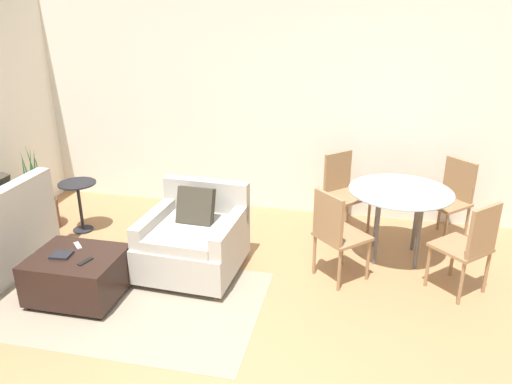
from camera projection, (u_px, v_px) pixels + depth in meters
wall_back at (283, 102)px, 5.93m from camera, size 12.00×0.06×2.75m
area_rug at (126, 301)px, 4.46m from camera, size 2.41×1.50×0.01m
armchair at (194, 239)px, 4.85m from camera, size 0.94×0.98×0.84m
ottoman at (78, 274)px, 4.44m from camera, size 0.77×0.64×0.42m
book_stack at (61, 255)px, 4.36m from camera, size 0.18×0.16×0.02m
tv_remote_primary at (85, 261)px, 4.26m from camera, size 0.08×0.15×0.01m
tv_remote_secondary at (78, 245)px, 4.54m from camera, size 0.13×0.13×0.01m
potted_plant at (39, 210)px, 5.80m from camera, size 0.44×0.44×1.06m
side_table at (79, 197)px, 5.66m from camera, size 0.42×0.42×0.59m
dining_table at (400, 199)px, 4.99m from camera, size 1.03×1.03×0.74m
dining_chair_near_left at (336, 230)px, 4.62m from camera, size 0.59×0.59×0.90m
dining_chair_near_right at (470, 243)px, 4.39m from camera, size 0.59×0.59×0.90m
dining_chair_far_left at (343, 187)px, 5.69m from camera, size 0.59×0.59×0.90m
dining_chair_far_right at (451, 195)px, 5.46m from camera, size 0.59×0.59×0.90m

